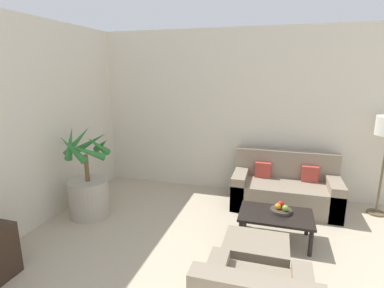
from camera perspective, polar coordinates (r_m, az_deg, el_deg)
wall_back at (r=5.04m, az=22.37°, el=4.98°), size 8.69×0.06×2.70m
potted_palm at (r=4.53m, az=-19.09°, el=-8.05°), size 0.69×0.76×1.30m
sofa_loveseat at (r=4.82m, az=17.26°, el=-8.26°), size 1.54×0.76×0.82m
coffee_table at (r=3.87m, az=15.65°, el=-13.31°), size 0.87×0.56×0.35m
fruit_bowl at (r=3.90m, az=16.56°, el=-12.06°), size 0.25×0.25×0.04m
apple_red at (r=3.94m, az=16.54°, el=-10.88°), size 0.08×0.08×0.08m
apple_green at (r=3.84m, az=17.37°, el=-11.58°), size 0.08×0.08×0.08m
orange_fruit at (r=3.87m, az=16.04°, el=-11.32°), size 0.07×0.07×0.07m
ottoman at (r=3.28m, az=11.99°, el=-20.48°), size 0.63×0.47×0.39m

